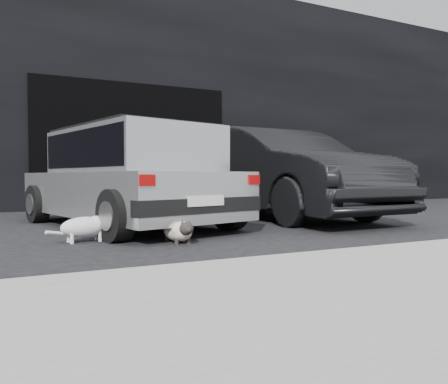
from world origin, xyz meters
name	(u,v)px	position (x,y,z in m)	size (l,w,h in m)	color
ground	(133,233)	(0.00, 0.00, 0.00)	(80.00, 80.00, 0.00)	black
building_facade	(113,103)	(1.00, 6.00, 2.50)	(34.00, 4.00, 5.00)	black
garage_opening	(134,146)	(1.00, 3.99, 1.30)	(4.00, 0.10, 2.60)	black
curb	(355,259)	(1.00, -2.60, 0.06)	(18.00, 0.25, 0.12)	gray
silver_hatchback	(128,173)	(0.12, 0.70, 0.71)	(2.42, 3.80, 1.30)	#B9BCBE
second_car	(278,173)	(2.62, 0.99, 0.73)	(1.54, 4.40, 1.45)	black
cat_siamese	(179,231)	(0.24, -0.93, 0.11)	(0.25, 0.74, 0.25)	beige
cat_white	(88,226)	(-0.57, -0.46, 0.16)	(0.70, 0.30, 0.33)	silver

